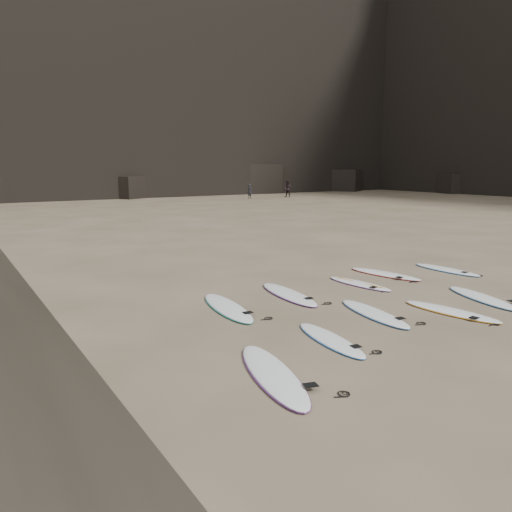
{
  "coord_description": "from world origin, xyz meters",
  "views": [
    {
      "loc": [
        -9.02,
        -7.68,
        3.51
      ],
      "look_at": [
        -3.14,
        1.58,
        1.5
      ],
      "focal_mm": 35.0,
      "sensor_mm": 36.0,
      "label": 1
    }
  ],
  "objects": [
    {
      "name": "surfboard_1",
      "position": [
        -2.61,
        -0.39,
        0.04
      ],
      "size": [
        0.87,
        2.33,
        0.08
      ],
      "primitive_type": "ellipsoid",
      "rotation": [
        0.0,
        0.0,
        -0.15
      ],
      "color": "white",
      "rests_on": "ground"
    },
    {
      "name": "surfboard_9",
      "position": [
        5.19,
        2.72,
        0.04
      ],
      "size": [
        0.63,
        2.49,
        0.09
      ],
      "primitive_type": "ellipsoid",
      "rotation": [
        0.0,
        0.0,
        0.01
      ],
      "color": "white",
      "rests_on": "ground"
    },
    {
      "name": "surfboard_5",
      "position": [
        -3.25,
        2.72,
        0.05
      ],
      "size": [
        1.07,
        2.87,
        0.1
      ],
      "primitive_type": "ellipsoid",
      "rotation": [
        0.0,
        0.0,
        -0.15
      ],
      "color": "white",
      "rests_on": "ground"
    },
    {
      "name": "surfboard_0",
      "position": [
        -4.55,
        -1.18,
        0.05
      ],
      "size": [
        1.37,
        2.87,
        0.1
      ],
      "primitive_type": "ellipsoid",
      "rotation": [
        0.0,
        0.0,
        -0.26
      ],
      "color": "white",
      "rests_on": "ground"
    },
    {
      "name": "surfboard_2",
      "position": [
        -0.55,
        0.43,
        0.05
      ],
      "size": [
        1.03,
        2.59,
        0.09
      ],
      "primitive_type": "ellipsoid",
      "rotation": [
        0.0,
        0.0,
        -0.17
      ],
      "color": "white",
      "rests_on": "ground"
    },
    {
      "name": "surfboard_7",
      "position": [
        1.3,
        2.83,
        0.04
      ],
      "size": [
        0.77,
        2.33,
        0.08
      ],
      "primitive_type": "ellipsoid",
      "rotation": [
        0.0,
        0.0,
        0.1
      ],
      "color": "white",
      "rests_on": "ground"
    },
    {
      "name": "headland",
      "position": [
        23.84,
        48.78,
        21.02
      ],
      "size": [
        170.0,
        101.0,
        63.47
      ],
      "color": "black",
      "rests_on": "ground"
    },
    {
      "name": "surfboard_3",
      "position": [
        1.13,
        -0.45,
        0.04
      ],
      "size": [
        0.92,
        2.5,
        0.09
      ],
      "primitive_type": "ellipsoid",
      "rotation": [
        0.0,
        0.0,
        0.14
      ],
      "color": "white",
      "rests_on": "ground"
    },
    {
      "name": "person_a",
      "position": [
        18.96,
        37.58,
        0.76
      ],
      "size": [
        0.54,
        0.65,
        1.53
      ],
      "primitive_type": "imported",
      "rotation": [
        0.0,
        0.0,
        1.94
      ],
      "color": "black",
      "rests_on": "ground"
    },
    {
      "name": "ground",
      "position": [
        0.0,
        0.0,
        0.0
      ],
      "size": [
        240.0,
        240.0,
        0.0
      ],
      "primitive_type": "plane",
      "color": "#897559",
      "rests_on": "ground"
    },
    {
      "name": "surfboard_6",
      "position": [
        -1.22,
        2.95,
        0.05
      ],
      "size": [
        1.0,
        2.83,
        0.1
      ],
      "primitive_type": "ellipsoid",
      "rotation": [
        0.0,
        0.0,
        -0.12
      ],
      "color": "white",
      "rests_on": "ground"
    },
    {
      "name": "surfboard_8",
      "position": [
        2.93,
        3.36,
        0.05
      ],
      "size": [
        1.06,
        2.65,
        0.09
      ],
      "primitive_type": "ellipsoid",
      "rotation": [
        0.0,
        0.0,
        0.17
      ],
      "color": "white",
      "rests_on": "ground"
    },
    {
      "name": "surfboard_4",
      "position": [
        2.9,
        -0.11,
        0.05
      ],
      "size": [
        1.34,
        2.64,
        0.09
      ],
      "primitive_type": "ellipsoid",
      "rotation": [
        0.0,
        0.0,
        -0.3
      ],
      "color": "white",
      "rests_on": "ground"
    },
    {
      "name": "person_b",
      "position": [
        23.53,
        36.97,
        0.93
      ],
      "size": [
        1.07,
        1.14,
        1.86
      ],
      "primitive_type": "imported",
      "rotation": [
        0.0,
        0.0,
        5.24
      ],
      "color": "black",
      "rests_on": "ground"
    }
  ]
}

